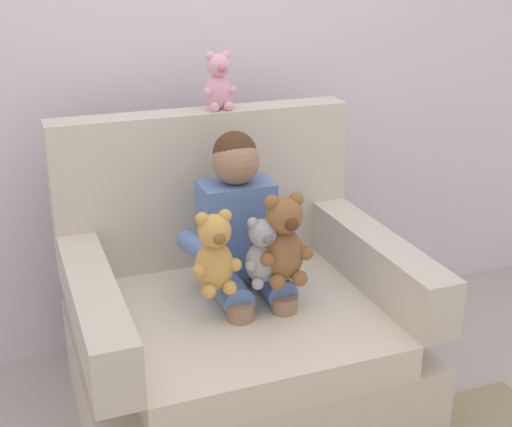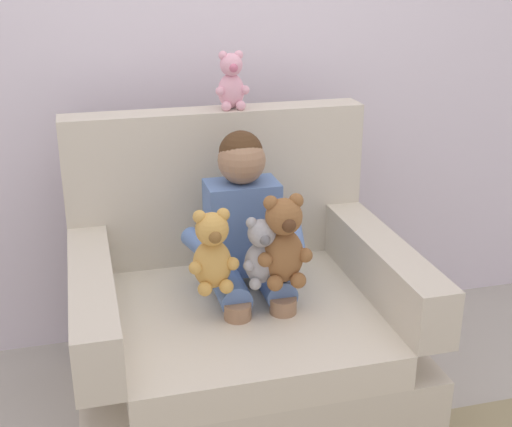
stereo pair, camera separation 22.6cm
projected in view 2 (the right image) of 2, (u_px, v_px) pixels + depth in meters
ground_plane at (242, 412)px, 2.60m from camera, size 8.00×8.00×0.00m
back_wall at (198, 39)px, 2.79m from camera, size 6.00×0.10×2.60m
armchair at (239, 329)px, 2.52m from camera, size 1.16×0.97×1.08m
seated_child at (247, 237)px, 2.44m from camera, size 0.45×0.39×0.82m
plush_brown at (283, 243)px, 2.27m from camera, size 0.19×0.15×0.32m
plush_grey at (261, 253)px, 2.28m from camera, size 0.14×0.12×0.24m
plush_honey at (212, 253)px, 2.24m from camera, size 0.17×0.14×0.28m
plush_pink_on_backrest at (231, 82)px, 2.56m from camera, size 0.13×0.11×0.22m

